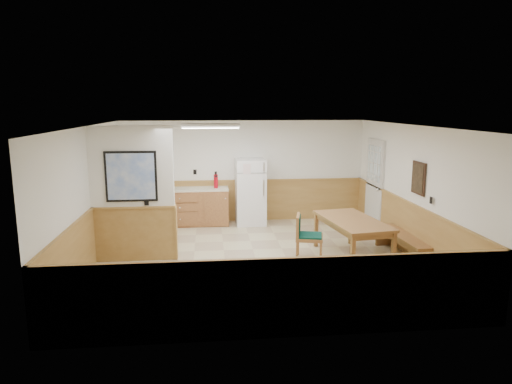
{
  "coord_description": "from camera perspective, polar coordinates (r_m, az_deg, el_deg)",
  "views": [
    {
      "loc": [
        -0.84,
        -8.2,
        2.86
      ],
      "look_at": [
        0.05,
        0.4,
        1.21
      ],
      "focal_mm": 32.0,
      "sensor_mm": 36.0,
      "label": 1
    }
  ],
  "objects": [
    {
      "name": "ground",
      "position": [
        8.72,
        -0.03,
        -8.36
      ],
      "size": [
        6.0,
        6.0,
        0.0
      ],
      "primitive_type": "plane",
      "color": "#C5B98E",
      "rests_on": "ground"
    },
    {
      "name": "dining_table",
      "position": [
        8.79,
        11.95,
        -3.96
      ],
      "size": [
        1.15,
        1.9,
        0.75
      ],
      "rotation": [
        0.0,
        0.0,
        0.15
      ],
      "color": "#A4653C",
      "rests_on": "ground"
    },
    {
      "name": "partition_wall",
      "position": [
        8.67,
        -15.13,
        -0.43
      ],
      "size": [
        1.5,
        0.2,
        2.5
      ],
      "color": "white",
      "rests_on": "ground"
    },
    {
      "name": "wall_painting",
      "position": [
        8.86,
        19.64,
        1.65
      ],
      "size": [
        0.04,
        0.5,
        0.6
      ],
      "color": "#311E13",
      "rests_on": "right_wall"
    },
    {
      "name": "dining_chair",
      "position": [
        8.63,
        6.07,
        -5.19
      ],
      "size": [
        0.78,
        0.62,
        0.85
      ],
      "rotation": [
        0.0,
        0.0,
        -0.24
      ],
      "color": "#A4653C",
      "rests_on": "ground"
    },
    {
      "name": "soap_bottle",
      "position": [
        11.09,
        -13.06,
        0.86
      ],
      "size": [
        0.08,
        0.08,
        0.21
      ],
      "primitive_type": "cylinder",
      "rotation": [
        0.0,
        0.0,
        -0.35
      ],
      "color": "#188826",
      "rests_on": "kitchen_counter"
    },
    {
      "name": "wainscot_back",
      "position": [
        11.46,
        -1.54,
        -1.12
      ],
      "size": [
        6.0,
        0.04,
        1.0
      ],
      "primitive_type": "cube",
      "color": "#B78D49",
      "rests_on": "ground"
    },
    {
      "name": "wainscot_left",
      "position": [
        8.8,
        -19.82,
        -5.44
      ],
      "size": [
        0.04,
        6.0,
        1.0
      ],
      "primitive_type": "cube",
      "color": "#B78D49",
      "rests_on": "ground"
    },
    {
      "name": "right_wall",
      "position": [
        9.19,
        18.92,
        0.1
      ],
      "size": [
        0.02,
        6.0,
        2.5
      ],
      "primitive_type": "cube",
      "color": "white",
      "rests_on": "ground"
    },
    {
      "name": "refrigerator",
      "position": [
        11.07,
        -0.7,
        0.03
      ],
      "size": [
        0.72,
        0.73,
        1.59
      ],
      "rotation": [
        0.0,
        0.0,
        0.02
      ],
      "color": "white",
      "rests_on": "ground"
    },
    {
      "name": "exterior_door",
      "position": [
        10.94,
        14.57,
        0.91
      ],
      "size": [
        0.07,
        1.02,
        2.15
      ],
      "color": "silver",
      "rests_on": "ground"
    },
    {
      "name": "fluorescent_fixture",
      "position": [
        9.51,
        -5.69,
        8.23
      ],
      "size": [
        1.2,
        0.3,
        0.09
      ],
      "color": "silver",
      "rests_on": "ceiling"
    },
    {
      "name": "kitchen_window",
      "position": [
        11.32,
        -12.25,
        3.89
      ],
      "size": [
        0.8,
        0.04,
        1.0
      ],
      "color": "silver",
      "rests_on": "back_wall"
    },
    {
      "name": "left_wall",
      "position": [
        8.63,
        -20.26,
        -0.65
      ],
      "size": [
        0.02,
        6.0,
        2.5
      ],
      "primitive_type": "cube",
      "color": "white",
      "rests_on": "ground"
    },
    {
      "name": "dining_bench",
      "position": [
        9.13,
        17.96,
        -5.73
      ],
      "size": [
        0.5,
        1.74,
        0.45
      ],
      "rotation": [
        0.0,
        0.0,
        0.07
      ],
      "color": "#A4653C",
      "rests_on": "ground"
    },
    {
      "name": "wainscot_right",
      "position": [
        9.35,
        18.52,
        -4.42
      ],
      "size": [
        0.04,
        6.0,
        1.0
      ],
      "primitive_type": "cube",
      "color": "#B78D49",
      "rests_on": "ground"
    },
    {
      "name": "kitchen_counter",
      "position": [
        11.15,
        -7.63,
        -1.75
      ],
      "size": [
        2.2,
        0.61,
        1.0
      ],
      "color": "#A06C38",
      "rests_on": "ground"
    },
    {
      "name": "ceiling",
      "position": [
        8.25,
        -0.03,
        8.28
      ],
      "size": [
        6.0,
        6.0,
        0.02
      ],
      "primitive_type": "cube",
      "color": "white",
      "rests_on": "back_wall"
    },
    {
      "name": "back_wall",
      "position": [
        11.34,
        -1.57,
        2.61
      ],
      "size": [
        6.0,
        0.02,
        2.5
      ],
      "primitive_type": "cube",
      "color": "white",
      "rests_on": "ground"
    },
    {
      "name": "fire_extinguisher",
      "position": [
        10.99,
        -5.04,
        1.4
      ],
      "size": [
        0.11,
        0.11,
        0.4
      ],
      "rotation": [
        0.0,
        0.0,
        -0.07
      ],
      "color": "#B30917",
      "rests_on": "kitchen_counter"
    }
  ]
}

